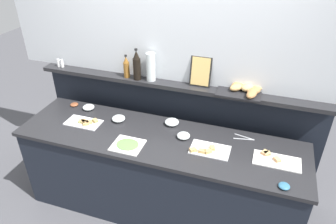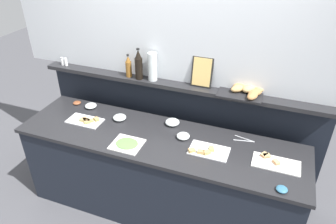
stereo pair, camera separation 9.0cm
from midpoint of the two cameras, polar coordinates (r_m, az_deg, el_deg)
The scene contains 22 objects.
ground_plane at distance 3.86m, azimuth 2.55°, elevation -10.57°, with size 12.00×12.00×0.00m, color #4C4C51.
buffet_counter at distance 3.14m, azimuth -0.81°, elevation -11.32°, with size 2.65×0.72×0.90m.
back_ledge_unit at distance 3.41m, azimuth 2.46°, elevation -3.13°, with size 2.92×0.22×1.23m.
upper_wall_panel at distance 2.91m, azimuth 3.21°, elevation 18.17°, with size 3.52×0.08×1.37m, color silver.
sandwich_platter_side at distance 3.16m, azimuth -13.89°, elevation -1.54°, with size 0.34×0.19×0.04m.
sandwich_platter_rear at distance 2.73m, azimuth 19.71°, elevation -8.64°, with size 0.38×0.19×0.04m.
sandwich_platter_front at distance 2.71m, azimuth 8.12°, elevation -7.00°, with size 0.34×0.21×0.04m.
cold_cuts_platter at distance 2.78m, azimuth -6.53°, elevation -5.79°, with size 0.27×0.24×0.02m.
glass_bowl_large at distance 3.02m, azimuth 1.66°, elevation -1.90°, with size 0.14×0.14×0.05m.
glass_bowl_medium at distance 3.38m, azimuth -13.10°, elevation 1.08°, with size 0.12×0.12×0.05m.
glass_bowl_small at distance 2.84m, azimuth 3.68°, elevation -4.42°, with size 0.12×0.12×0.05m.
glass_bowl_extra at distance 3.12m, azimuth -7.96°, elevation -1.04°, with size 0.13×0.13×0.05m.
condiment_bowl_red at distance 2.50m, azimuth 20.97°, elevation -12.96°, with size 0.08×0.08×0.03m, color teal.
condiment_bowl_cream at distance 3.49m, azimuth -15.48°, elevation 1.62°, with size 0.08×0.08×0.03m, color brown.
serving_tongs at distance 2.91m, azimuth 14.60°, elevation -4.92°, with size 0.18×0.08×0.01m.
vinegar_bottle_amber at distance 3.18m, azimuth -6.36°, elevation 8.16°, with size 0.06×0.06×0.24m.
wine_bottle_dark at distance 3.11m, azimuth -4.50°, elevation 8.44°, with size 0.08×0.08×0.32m.
salt_shaker at distance 3.63m, azimuth -17.93°, elevation 8.76°, with size 0.03×0.03×0.09m.
pepper_shaker at distance 3.60m, azimuth -17.37°, elevation 8.69°, with size 0.03×0.03×0.09m.
bread_basket at distance 2.94m, azimuth 14.66°, elevation 3.83°, with size 0.41×0.30×0.08m.
framed_picture at distance 2.97m, azimuth 7.06°, elevation 7.22°, with size 0.20×0.07×0.29m.
water_carafe at distance 3.07m, azimuth -1.98°, elevation 8.21°, with size 0.09×0.09×0.28m, color silver.
Camera 2 is at (0.90, -2.13, 2.58)m, focal length 33.57 mm.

